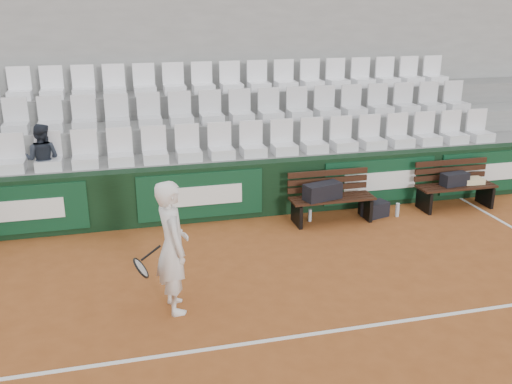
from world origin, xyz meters
name	(u,v)px	position (x,y,z in m)	size (l,w,h in m)	color
ground	(271,340)	(0.00, 0.00, 0.00)	(80.00, 80.00, 0.00)	#9B5023
court_baseline	(271,340)	(0.00, 0.00, 0.00)	(18.00, 0.06, 0.01)	white
back_barrier	(214,192)	(0.07, 3.99, 0.50)	(18.00, 0.34, 1.00)	black
grandstand_tier_front	(205,182)	(0.00, 4.62, 0.50)	(18.00, 0.95, 1.00)	gray
grandstand_tier_mid	(197,157)	(0.00, 5.58, 0.72)	(18.00, 0.95, 1.45)	gray
grandstand_tier_back	(190,136)	(0.00, 6.53, 0.95)	(18.00, 0.95, 1.90)	gray
grandstand_rear_wall	(184,74)	(0.00, 7.15, 2.20)	(18.00, 0.30, 4.40)	#999A97
seat_row_front	(205,142)	(0.00, 4.45, 1.31)	(11.90, 0.44, 0.63)	white
seat_row_mid	(196,108)	(0.00, 5.40, 1.77)	(11.90, 0.44, 0.63)	silver
seat_row_back	(189,78)	(0.00, 6.35, 2.21)	(11.90, 0.44, 0.63)	white
bench_left	(332,209)	(2.06, 3.35, 0.23)	(1.50, 0.56, 0.45)	#341A0F
bench_right	(455,196)	(4.58, 3.42, 0.23)	(1.50, 0.56, 0.45)	black
sports_bag_left	(323,191)	(1.86, 3.31, 0.59)	(0.67, 0.29, 0.29)	black
sports_bag_right	(455,179)	(4.53, 3.43, 0.57)	(0.51, 0.24, 0.24)	black
towel	(473,181)	(4.94, 3.45, 0.50)	(0.38, 0.27, 0.10)	beige
sports_bag_ground	(375,209)	(2.92, 3.37, 0.14)	(0.46, 0.28, 0.28)	black
water_bottle_near	(310,215)	(1.69, 3.44, 0.11)	(0.06, 0.06, 0.23)	silver
water_bottle_far	(397,210)	(3.31, 3.27, 0.13)	(0.07, 0.07, 0.25)	silver
tennis_player	(172,247)	(-0.99, 1.01, 0.86)	(0.74, 0.68, 1.72)	white
spectator_c	(40,134)	(-2.80, 4.50, 1.62)	(0.60, 0.47, 1.24)	#1E232D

